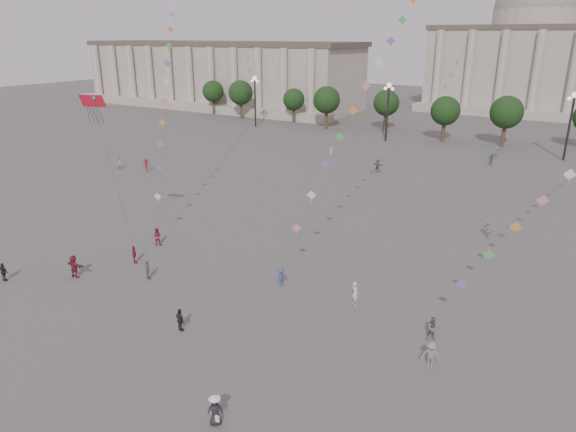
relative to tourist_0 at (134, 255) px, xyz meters
The scene contains 26 objects.
ground 14.68m from the tourist_0, 27.01° to the right, with size 360.00×360.00×0.00m, color #4E4C4A.
hall_west 107.27m from the tourist_0, 125.38° to the left, with size 84.00×26.22×17.20m.
hall_central 123.99m from the tourist_0, 83.92° to the left, with size 48.30×34.30×35.50m.
tree_row 72.68m from the tourist_0, 79.63° to the left, with size 137.12×5.12×8.00m.
lamp_post_far_west 71.25m from the tourist_0, 116.76° to the left, with size 2.00×0.90×10.65m.
lamp_post_mid_west 63.71m from the tourist_0, 91.76° to the left, with size 2.00×0.90×10.65m.
lamp_post_mid_east 69.59m from the tourist_0, 66.11° to the left, with size 2.00×0.90×10.65m.
person_crowd_0 57.19m from the tourist_0, 70.72° to the left, with size 1.01×0.42×1.72m, color #3A5D83.
person_crowd_1 35.67m from the tourist_0, 141.04° to the left, with size 0.86×0.67×1.77m, color #B7B7B3.
person_crowd_2 32.50m from the tourist_0, 134.73° to the left, with size 1.24×0.72×1.93m, color maroon.
person_crowd_4 63.08m from the tourist_0, 73.03° to the left, with size 1.52×0.48×1.64m, color #AFAEAA.
person_crowd_6 26.58m from the tourist_0, ahead, with size 1.13×0.65×1.75m, color slate.
person_crowd_7 33.79m from the tourist_0, 42.54° to the left, with size 1.54×0.49×1.66m, color #B9B8B4.
person_crowd_10 45.57m from the tourist_0, 95.26° to the left, with size 0.61×0.40×1.68m, color silver.
person_crowd_12 41.43m from the tourist_0, 82.12° to the left, with size 1.71×0.54×1.84m, color slate.
person_crowd_13 19.79m from the tourist_0, ahead, with size 0.69×0.45×1.89m, color silver.
tourist_0 is the anchor object (origin of this frame).
tourist_1 12.53m from the tourist_0, 28.55° to the right, with size 0.96×0.40×1.64m, color black.
tourist_2 4.97m from the tourist_0, 114.38° to the right, with size 1.79×0.57×1.93m, color maroon.
tourist_3 3.68m from the tourist_0, 25.65° to the right, with size 0.93×0.39×1.59m, color slate.
tourist_4 10.20m from the tourist_0, 128.21° to the right, with size 0.92×0.38×1.56m, color black.
kite_flyer_0 4.25m from the tourist_0, 108.23° to the left, with size 0.84×0.65×1.73m, color #97293D.
kite_flyer_1 13.61m from the tourist_0, 13.21° to the left, with size 0.98×0.57×1.52m, color navy.
kite_flyer_2 25.83m from the tourist_0, ahead, with size 0.79×0.62×1.63m, color #59595D.
hat_person 21.98m from the tourist_0, 31.86° to the right, with size 0.94×0.91×1.69m.
dragon_kite 12.65m from the tourist_0, behind, with size 2.82×1.14×12.90m.
Camera 1 is at (20.02, -21.05, 18.91)m, focal length 32.00 mm.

